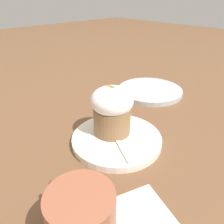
% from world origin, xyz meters
% --- Properties ---
extents(ground_plane, '(4.00, 4.00, 0.00)m').
position_xyz_m(ground_plane, '(0.00, 0.00, 0.00)').
color(ground_plane, brown).
extents(dessert_plate, '(0.21, 0.21, 0.02)m').
position_xyz_m(dessert_plate, '(0.00, 0.00, 0.01)').
color(dessert_plate, white).
rests_on(dessert_plate, ground_plane).
extents(carrot_cake, '(0.10, 0.10, 0.12)m').
position_xyz_m(carrot_cake, '(0.02, -0.01, 0.08)').
color(carrot_cake, olive).
rests_on(carrot_cake, dessert_plate).
extents(spoon, '(0.12, 0.07, 0.01)m').
position_xyz_m(spoon, '(-0.01, 0.01, 0.02)').
color(spoon, silver).
rests_on(spoon, dessert_plate).
extents(coffee_cup, '(0.13, 0.09, 0.10)m').
position_xyz_m(coffee_cup, '(-0.13, 0.20, 0.05)').
color(coffee_cup, '#9E563D').
rests_on(coffee_cup, ground_plane).
extents(side_plate, '(0.22, 0.22, 0.02)m').
position_xyz_m(side_plate, '(0.12, -0.29, 0.01)').
color(side_plate, '#B2B7BC').
rests_on(side_plate, ground_plane).
extents(paper_napkin, '(0.13, 0.12, 0.00)m').
position_xyz_m(paper_napkin, '(-0.17, 0.11, 0.00)').
color(paper_napkin, white).
rests_on(paper_napkin, ground_plane).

